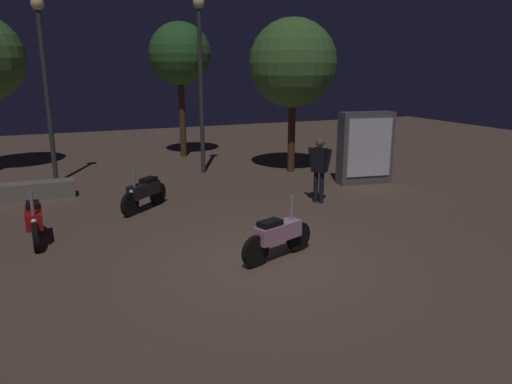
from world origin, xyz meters
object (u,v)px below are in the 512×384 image
motorcycle_red_parked_right (34,221)px  streetlamp_near (200,66)px  streetlamp_far (44,69)px  kiosk_billboard (365,148)px  person_rider_beside (319,165)px  motorcycle_pink_foreground (278,235)px  motorcycle_black_parked_left (144,192)px

motorcycle_red_parked_right → streetlamp_near: 7.59m
motorcycle_red_parked_right → streetlamp_far: (0.47, 5.27, 2.85)m
motorcycle_red_parked_right → kiosk_billboard: 9.10m
streetlamp_far → person_rider_beside: bearing=-39.1°
motorcycle_red_parked_right → streetlamp_near: streetlamp_near is taller
motorcycle_pink_foreground → kiosk_billboard: kiosk_billboard is taller
person_rider_beside → streetlamp_near: streetlamp_near is taller
person_rider_beside → streetlamp_near: size_ratio=0.31×
motorcycle_pink_foreground → streetlamp_near: bearing=63.0°
person_rider_beside → motorcycle_pink_foreground: bearing=-163.8°
motorcycle_red_parked_right → person_rider_beside: (6.58, 0.31, 0.55)m
motorcycle_pink_foreground → person_rider_beside: bearing=29.0°
person_rider_beside → kiosk_billboard: (2.35, 1.35, 0.07)m
motorcycle_pink_foreground → motorcycle_red_parked_right: bearing=126.7°
motorcycle_pink_foreground → streetlamp_near: (0.92, 7.57, 2.96)m
person_rider_beside → kiosk_billboard: kiosk_billboard is taller
motorcycle_pink_foreground → kiosk_billboard: size_ratio=0.76×
motorcycle_pink_foreground → streetlamp_far: bearing=94.2°
streetlamp_near → person_rider_beside: bearing=-70.5°
streetlamp_far → kiosk_billboard: streetlamp_far is taller
person_rider_beside → kiosk_billboard: 2.71m
motorcycle_red_parked_right → streetlamp_near: size_ratio=0.31×
motorcycle_red_parked_right → person_rider_beside: 6.61m
motorcycle_red_parked_right → streetlamp_far: 6.01m
person_rider_beside → streetlamp_far: size_ratio=0.32×
motorcycle_black_parked_left → kiosk_billboard: kiosk_billboard is taller
motorcycle_black_parked_left → streetlamp_near: streetlamp_near is taller
person_rider_beside → streetlamp_near: (-1.64, 4.63, 2.42)m
kiosk_billboard → person_rider_beside: bearing=38.8°
streetlamp_near → motorcycle_red_parked_right: bearing=-135.1°
motorcycle_pink_foreground → streetlamp_near: 8.19m
motorcycle_black_parked_left → person_rider_beside: 4.36m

